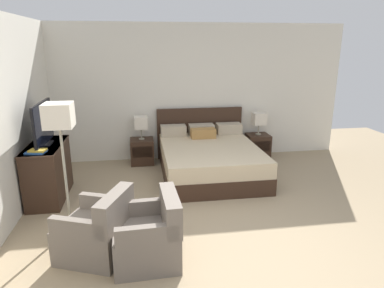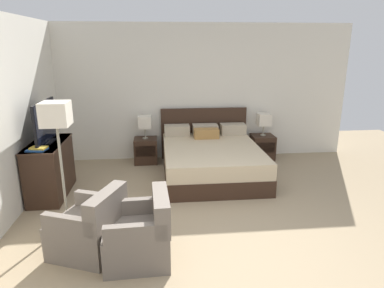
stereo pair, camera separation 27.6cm
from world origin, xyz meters
name	(u,v)px [view 1 (the left image)]	position (x,y,z in m)	size (l,w,h in m)	color
ground_plane	(233,258)	(0.00, 0.00, 0.00)	(10.81, 10.81, 0.00)	#998466
wall_back	(187,93)	(0.00, 3.63, 1.34)	(6.43, 0.06, 2.68)	silver
wall_left	(8,119)	(-2.65, 1.50, 1.34)	(0.06, 5.40, 2.68)	silver
bed	(209,158)	(0.25, 2.57, 0.30)	(1.74, 2.12, 1.04)	#332116
nightstand_left	(142,151)	(-0.93, 3.33, 0.25)	(0.45, 0.42, 0.49)	#332116
nightstand_right	(258,146)	(1.44, 3.33, 0.25)	(0.45, 0.42, 0.49)	#332116
table_lamp_left	(141,123)	(-0.93, 3.33, 0.82)	(0.25, 0.25, 0.45)	gray
table_lamp_right	(259,119)	(1.44, 3.33, 0.82)	(0.25, 0.25, 0.45)	gray
dresser	(48,171)	(-2.35, 1.94, 0.44)	(0.48, 1.12, 0.85)	#332116
tv	(43,124)	(-2.35, 1.97, 1.15)	(0.18, 0.95, 0.63)	black
book_red_cover	(36,152)	(-2.37, 1.55, 0.86)	(0.25, 0.20, 0.03)	#234C8E
book_blue_cover	(38,150)	(-2.34, 1.55, 0.89)	(0.21, 0.15, 0.02)	gold
armchair_by_window	(98,231)	(-1.46, 0.31, 0.28)	(0.90, 0.89, 0.76)	#70665B
armchair_companion	(150,237)	(-0.90, 0.11, 0.28)	(0.72, 0.71, 0.76)	#70665B
floor_lamp	(60,125)	(-1.88, 0.93, 1.36)	(0.32, 0.32, 1.62)	gray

